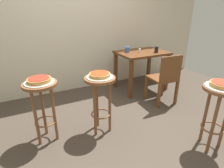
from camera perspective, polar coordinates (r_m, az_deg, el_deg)
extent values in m
plane|color=#42382D|center=(2.55, 0.76, -14.09)|extent=(6.00, 6.00, 0.00)
cube|color=beige|center=(3.59, -12.34, 21.65)|extent=(6.00, 0.10, 3.00)
cylinder|color=brown|center=(2.23, 31.01, -1.32)|extent=(0.38, 0.38, 0.03)
cylinder|color=brown|center=(2.44, 26.99, -8.49)|extent=(0.04, 0.04, 0.72)
cylinder|color=brown|center=(2.29, 28.92, -11.04)|extent=(0.04, 0.04, 0.72)
torus|color=brown|center=(2.44, 28.74, -11.81)|extent=(0.26, 0.26, 0.02)
cylinder|color=silver|center=(2.23, 31.13, -0.77)|extent=(0.35, 0.35, 0.01)
cylinder|color=#B78442|center=(2.22, 31.26, -0.15)|extent=(0.26, 0.26, 0.04)
cylinder|color=#B23823|center=(2.21, 31.38, 0.40)|extent=(0.23, 0.23, 0.01)
cylinder|color=brown|center=(2.20, -3.80, 1.64)|extent=(0.38, 0.38, 0.03)
cylinder|color=brown|center=(2.45, -4.67, -5.76)|extent=(0.04, 0.04, 0.72)
cylinder|color=brown|center=(2.28, -5.34, -8.17)|extent=(0.04, 0.04, 0.72)
cylinder|color=brown|center=(2.35, -0.69, -7.06)|extent=(0.04, 0.04, 0.72)
torus|color=brown|center=(2.41, -3.50, -9.21)|extent=(0.26, 0.26, 0.02)
cylinder|color=white|center=(2.19, -3.81, 2.21)|extent=(0.32, 0.32, 0.01)
cylinder|color=tan|center=(2.18, -3.83, 2.85)|extent=(0.25, 0.25, 0.04)
cylinder|color=red|center=(2.17, -3.84, 3.43)|extent=(0.22, 0.22, 0.01)
cylinder|color=brown|center=(2.19, -21.51, -0.07)|extent=(0.38, 0.38, 0.03)
cylinder|color=brown|center=(2.45, -20.60, -7.32)|extent=(0.04, 0.04, 0.72)
cylinder|color=brown|center=(2.29, -22.55, -9.78)|extent=(0.04, 0.04, 0.72)
cylinder|color=brown|center=(2.30, -17.49, -8.85)|extent=(0.04, 0.04, 0.72)
torus|color=brown|center=(2.40, -19.87, -10.84)|extent=(0.26, 0.26, 0.02)
cylinder|color=white|center=(2.18, -21.60, 0.50)|extent=(0.32, 0.32, 0.01)
cylinder|color=#B78442|center=(2.17, -21.70, 1.14)|extent=(0.26, 0.26, 0.04)
cylinder|color=red|center=(2.16, -21.78, 1.71)|extent=(0.23, 0.23, 0.01)
cube|color=#5B3319|center=(3.60, 9.30, 9.56)|extent=(0.93, 0.68, 0.04)
cube|color=#5B3319|center=(3.25, 5.86, 1.41)|extent=(0.06, 0.06, 0.71)
cube|color=#5B3319|center=(3.75, 16.71, 3.41)|extent=(0.06, 0.06, 0.71)
cube|color=#5B3319|center=(3.72, 1.10, 4.24)|extent=(0.06, 0.06, 0.71)
cube|color=#5B3319|center=(4.16, 11.35, 5.77)|extent=(0.06, 0.06, 0.71)
cylinder|color=black|center=(3.57, 13.62, 10.34)|extent=(0.07, 0.07, 0.11)
cylinder|color=#3360B2|center=(3.52, 4.84, 10.61)|extent=(0.08, 0.08, 0.10)
cylinder|color=white|center=(3.53, 8.59, 10.29)|extent=(0.04, 0.04, 0.08)
cube|color=brown|center=(3.20, 15.29, 1.78)|extent=(0.42, 0.42, 0.04)
cube|color=brown|center=(3.00, 17.85, 4.55)|extent=(0.40, 0.05, 0.40)
cube|color=brown|center=(3.52, 15.38, -0.30)|extent=(0.04, 0.04, 0.42)
cube|color=brown|center=(3.31, 10.53, -1.30)|extent=(0.04, 0.04, 0.42)
cube|color=brown|center=(3.27, 19.31, -2.50)|extent=(0.04, 0.04, 0.42)
cube|color=brown|center=(3.05, 14.34, -3.75)|extent=(0.04, 0.04, 0.42)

